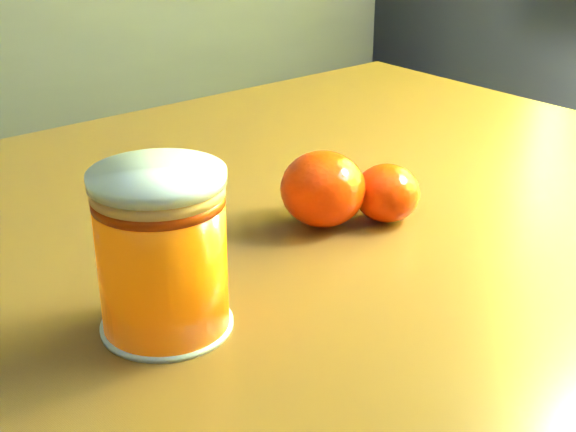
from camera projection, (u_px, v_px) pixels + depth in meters
table at (249, 336)px, 0.70m from camera, size 1.15×0.89×0.79m
juice_glass at (162, 253)px, 0.51m from camera, size 0.09×0.09×0.11m
orange_front at (323, 189)px, 0.67m from camera, size 0.09×0.09×0.06m
orange_back at (387, 193)px, 0.68m from camera, size 0.07×0.07×0.05m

